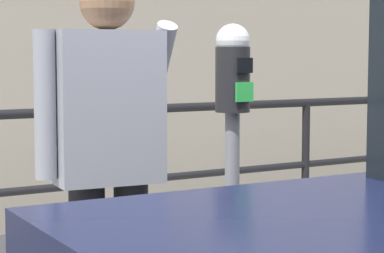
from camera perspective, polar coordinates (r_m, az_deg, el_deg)
name	(u,v)px	position (r m, az deg, el deg)	size (l,w,h in m)	color
parking_meter	(233,119)	(3.54, 3.16, 0.61)	(0.16, 0.17, 1.55)	slate
pedestrian_at_meter	(108,151)	(3.21, -6.39, -1.83)	(0.66, 0.44, 1.74)	black
background_railing	(100,155)	(4.90, -6.99, -2.18)	(24.06, 0.06, 1.08)	black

